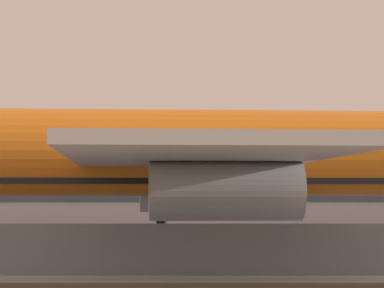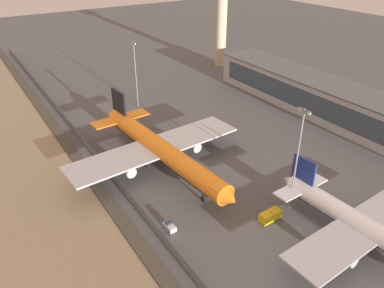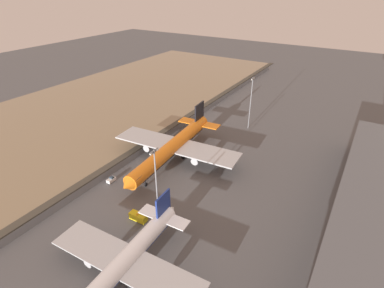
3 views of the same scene
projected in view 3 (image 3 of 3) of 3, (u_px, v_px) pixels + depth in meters
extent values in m
plane|color=#565659|center=(188.00, 156.00, 115.90)|extent=(500.00, 500.00, 0.00)
cube|color=#937F60|center=(67.00, 117.00, 148.61)|extent=(320.00, 98.00, 0.01)
cube|color=#474238|center=(146.00, 142.00, 125.22)|extent=(320.00, 3.00, 0.50)
cube|color=slate|center=(155.00, 143.00, 122.68)|extent=(280.00, 0.08, 2.47)
cylinder|color=slate|center=(247.00, 82.00, 195.75)|extent=(0.10, 0.10, 2.47)
cylinder|color=slate|center=(155.00, 143.00, 122.68)|extent=(0.10, 0.10, 2.47)
cylinder|color=orange|center=(173.00, 147.00, 109.97)|extent=(50.98, 8.92, 5.01)
cone|color=orange|center=(127.00, 186.00, 89.13)|extent=(3.61, 4.99, 4.75)
cone|color=orange|center=(204.00, 120.00, 130.81)|extent=(3.59, 4.74, 4.50)
cube|color=#232D3D|center=(134.00, 178.00, 91.48)|extent=(3.07, 4.45, 1.50)
cube|color=black|center=(173.00, 150.00, 110.63)|extent=(43.32, 7.33, 0.90)
cube|color=#B7BABF|center=(205.00, 153.00, 107.36)|extent=(13.02, 25.15, 0.50)
cube|color=#B7BABF|center=(149.00, 138.00, 117.14)|extent=(13.02, 25.15, 0.50)
cylinder|color=#B7BABF|center=(199.00, 157.00, 107.74)|extent=(7.30, 3.29, 2.75)
cylinder|color=#B7BABF|center=(151.00, 145.00, 115.95)|extent=(7.30, 3.29, 2.75)
cube|color=black|center=(199.00, 113.00, 124.96)|extent=(7.64, 1.19, 8.51)
cube|color=orange|center=(209.00, 125.00, 125.39)|extent=(5.75, 9.30, 0.40)
cube|color=orange|center=(190.00, 121.00, 128.98)|extent=(5.75, 9.30, 0.40)
cylinder|color=black|center=(145.00, 181.00, 98.04)|extent=(0.35, 0.35, 2.93)
cylinder|color=black|center=(146.00, 184.00, 98.75)|extent=(1.44, 0.66, 1.40)
cylinder|color=black|center=(184.00, 153.00, 113.59)|extent=(0.40, 0.40, 2.93)
cylinder|color=black|center=(184.00, 157.00, 114.30)|extent=(1.69, 1.25, 1.61)
cylinder|color=black|center=(172.00, 150.00, 115.70)|extent=(0.40, 0.40, 2.93)
cylinder|color=black|center=(172.00, 153.00, 116.41)|extent=(1.69, 1.25, 1.61)
cylinder|color=white|center=(119.00, 267.00, 65.26)|extent=(39.96, 6.02, 4.14)
cone|color=white|center=(171.00, 210.00, 81.39)|extent=(2.86, 3.85, 3.72)
cube|color=navy|center=(120.00, 270.00, 65.81)|extent=(33.96, 4.91, 0.74)
cube|color=#B7BABF|center=(161.00, 280.00, 62.97)|extent=(9.65, 19.50, 0.41)
cube|color=#B7BABF|center=(94.00, 246.00, 71.09)|extent=(9.65, 19.50, 0.41)
cylinder|color=#B7BABF|center=(152.00, 285.00, 63.36)|extent=(5.68, 2.54, 2.28)
cylinder|color=#B7BABF|center=(96.00, 256.00, 70.18)|extent=(5.68, 2.54, 2.28)
cube|color=navy|center=(163.00, 205.00, 76.70)|extent=(5.99, 0.78, 7.03)
cube|color=white|center=(175.00, 221.00, 77.05)|extent=(4.31, 7.19, 0.33)
cube|color=white|center=(153.00, 212.00, 80.03)|extent=(4.31, 7.19, 0.33)
cylinder|color=black|center=(137.00, 271.00, 68.05)|extent=(0.33, 0.33, 2.42)
cylinder|color=black|center=(137.00, 275.00, 68.63)|extent=(1.37, 0.99, 1.33)
cylinder|color=black|center=(122.00, 264.00, 69.90)|extent=(0.33, 0.33, 2.42)
cylinder|color=black|center=(122.00, 267.00, 70.48)|extent=(1.37, 0.99, 1.33)
cube|color=white|center=(111.00, 180.00, 100.92)|extent=(3.26, 1.73, 1.11)
cube|color=#283847|center=(112.00, 177.00, 100.84)|extent=(1.17, 1.32, 0.50)
cylinder|color=black|center=(112.00, 179.00, 102.16)|extent=(0.71, 0.25, 0.70)
cylinder|color=black|center=(115.00, 180.00, 101.57)|extent=(0.71, 0.25, 0.70)
cylinder|color=black|center=(108.00, 182.00, 100.64)|extent=(0.71, 0.25, 0.70)
cylinder|color=black|center=(111.00, 183.00, 100.06)|extent=(0.71, 0.25, 0.70)
cube|color=yellow|center=(138.00, 217.00, 84.47)|extent=(2.28, 5.27, 2.07)
cube|color=#283847|center=(133.00, 214.00, 85.07)|extent=(2.03, 1.21, 0.83)
cube|color=orange|center=(138.00, 214.00, 83.93)|extent=(1.07, 0.54, 0.16)
cylinder|color=black|center=(132.00, 219.00, 84.87)|extent=(0.25, 0.85, 0.84)
cylinder|color=black|center=(136.00, 215.00, 86.29)|extent=(0.25, 0.85, 0.84)
cylinder|color=black|center=(141.00, 223.00, 83.47)|extent=(0.25, 0.85, 0.84)
cylinder|color=black|center=(145.00, 219.00, 84.89)|extent=(0.25, 0.85, 0.84)
cube|color=#B2B2B7|center=(367.00, 216.00, 78.29)|extent=(100.79, 15.82, 11.39)
cube|color=#3D4C5B|center=(335.00, 204.00, 81.70)|extent=(92.72, 0.16, 6.83)
cube|color=#5B5E63|center=(374.00, 198.00, 75.43)|extent=(101.39, 16.42, 0.50)
cylinder|color=gray|center=(157.00, 192.00, 76.57)|extent=(0.36, 0.36, 24.79)
cube|color=gray|center=(154.00, 151.00, 70.72)|extent=(3.20, 0.24, 0.24)
cube|color=silver|center=(157.00, 150.00, 71.76)|extent=(0.60, 0.40, 0.44)
cube|color=silver|center=(151.00, 154.00, 69.97)|extent=(0.60, 0.40, 0.44)
cylinder|color=gray|center=(250.00, 104.00, 132.32)|extent=(0.36, 0.36, 23.71)
cube|color=gray|center=(253.00, 78.00, 126.74)|extent=(3.20, 0.24, 0.24)
cube|color=silver|center=(254.00, 78.00, 127.78)|extent=(0.60, 0.40, 0.44)
cube|color=silver|center=(252.00, 80.00, 125.99)|extent=(0.60, 0.40, 0.44)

